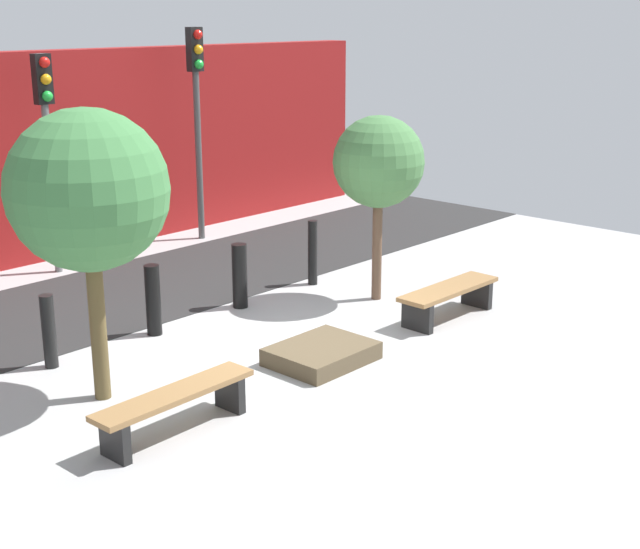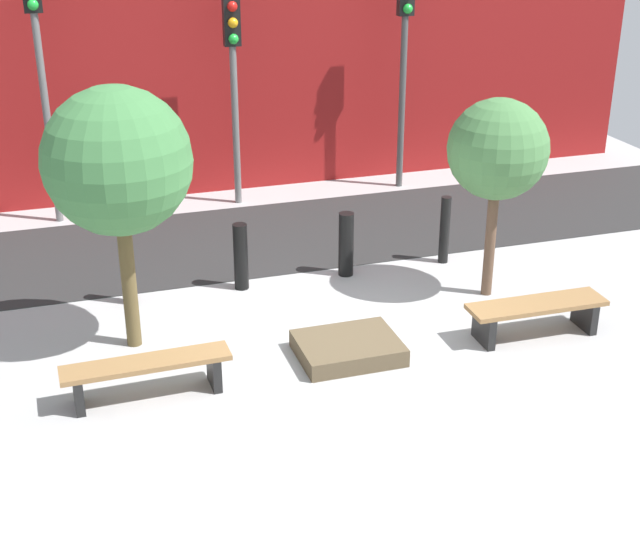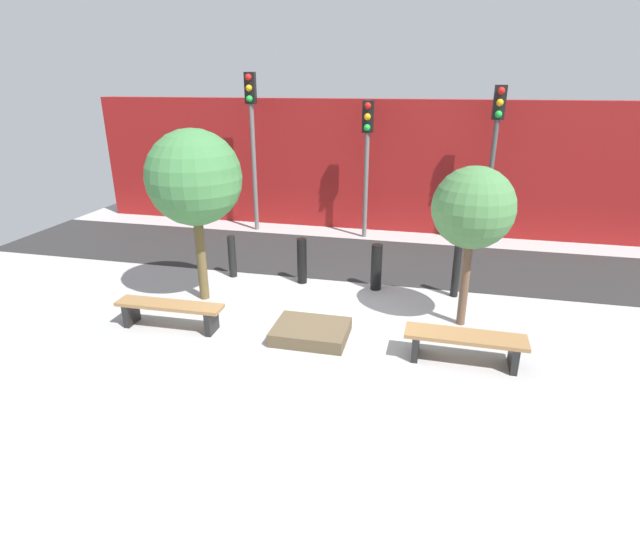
{
  "view_description": "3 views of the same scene",
  "coord_description": "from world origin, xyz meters",
  "px_view_note": "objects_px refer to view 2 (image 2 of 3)",
  "views": [
    {
      "loc": [
        -7.56,
        -7.13,
        4.15
      ],
      "look_at": [
        -0.05,
        -0.26,
        1.14
      ],
      "focal_mm": 50.0,
      "sensor_mm": 36.0,
      "label": 1
    },
    {
      "loc": [
        -3.2,
        -9.16,
        5.29
      ],
      "look_at": [
        -0.13,
        0.46,
        0.81
      ],
      "focal_mm": 50.0,
      "sensor_mm": 36.0,
      "label": 2
    },
    {
      "loc": [
        1.83,
        -7.34,
        3.98
      ],
      "look_at": [
        0.05,
        0.2,
        0.97
      ],
      "focal_mm": 28.0,
      "sensor_mm": 36.0,
      "label": 3
    }
  ],
  "objects_px": {
    "bench_left": "(147,371)",
    "bollard_far_left": "(128,272)",
    "bench_right": "(536,312)",
    "traffic_light_west": "(38,49)",
    "planter_bed": "(348,348)",
    "bollard_center": "(346,244)",
    "tree_behind_right_bench": "(498,151)",
    "traffic_light_mid_east": "(405,41)",
    "bollard_left": "(241,257)",
    "bollard_right": "(445,230)",
    "traffic_light_mid_west": "(233,65)",
    "tree_behind_left_bench": "(117,162)"
  },
  "relations": [
    {
      "from": "bench_left",
      "to": "bollard_far_left",
      "type": "bearing_deg",
      "value": 86.8
    },
    {
      "from": "bench_right",
      "to": "traffic_light_west",
      "type": "height_order",
      "value": "traffic_light_west"
    },
    {
      "from": "planter_bed",
      "to": "traffic_light_west",
      "type": "distance_m",
      "value": 7.23
    },
    {
      "from": "planter_bed",
      "to": "bollard_center",
      "type": "xyz_separation_m",
      "value": [
        0.78,
        2.32,
        0.37
      ]
    },
    {
      "from": "bench_right",
      "to": "bollard_far_left",
      "type": "distance_m",
      "value": 5.39
    },
    {
      "from": "bench_right",
      "to": "tree_behind_right_bench",
      "type": "xyz_separation_m",
      "value": [
        0.0,
        1.3,
        1.73
      ]
    },
    {
      "from": "bench_right",
      "to": "traffic_light_mid_east",
      "type": "xyz_separation_m",
      "value": [
        0.67,
        6.11,
        2.35
      ]
    },
    {
      "from": "bench_right",
      "to": "traffic_light_west",
      "type": "bearing_deg",
      "value": 133.15
    },
    {
      "from": "traffic_light_west",
      "to": "traffic_light_mid_east",
      "type": "height_order",
      "value": "traffic_light_west"
    },
    {
      "from": "planter_bed",
      "to": "bollard_left",
      "type": "height_order",
      "value": "bollard_left"
    },
    {
      "from": "tree_behind_right_bench",
      "to": "bollard_right",
      "type": "xyz_separation_m",
      "value": [
        -0.1,
        1.22,
        -1.54
      ]
    },
    {
      "from": "traffic_light_mid_east",
      "to": "bench_left",
      "type": "bearing_deg",
      "value": -132.12
    },
    {
      "from": "planter_bed",
      "to": "bollard_left",
      "type": "relative_size",
      "value": 1.26
    },
    {
      "from": "bollard_far_left",
      "to": "bollard_left",
      "type": "height_order",
      "value": "bollard_left"
    },
    {
      "from": "bollard_left",
      "to": "traffic_light_mid_west",
      "type": "xyz_separation_m",
      "value": [
        0.78,
        3.59,
        1.97
      ]
    },
    {
      "from": "planter_bed",
      "to": "traffic_light_west",
      "type": "xyz_separation_m",
      "value": [
        -3.1,
        5.92,
        2.76
      ]
    },
    {
      "from": "bollard_center",
      "to": "traffic_light_mid_east",
      "type": "xyz_separation_m",
      "value": [
        2.32,
        3.59,
        2.2
      ]
    },
    {
      "from": "planter_bed",
      "to": "tree_behind_left_bench",
      "type": "distance_m",
      "value": 3.48
    },
    {
      "from": "planter_bed",
      "to": "bench_left",
      "type": "bearing_deg",
      "value": -175.29
    },
    {
      "from": "tree_behind_left_bench",
      "to": "traffic_light_mid_west",
      "type": "xyz_separation_m",
      "value": [
        2.43,
        4.81,
        0.1
      ]
    },
    {
      "from": "traffic_light_mid_east",
      "to": "bollard_left",
      "type": "bearing_deg",
      "value": -137.17
    },
    {
      "from": "tree_behind_right_bench",
      "to": "bollard_far_left",
      "type": "relative_size",
      "value": 3.0
    },
    {
      "from": "tree_behind_right_bench",
      "to": "bollard_right",
      "type": "distance_m",
      "value": 1.97
    },
    {
      "from": "tree_behind_left_bench",
      "to": "traffic_light_mid_west",
      "type": "height_order",
      "value": "traffic_light_mid_west"
    },
    {
      "from": "bollard_far_left",
      "to": "bollard_left",
      "type": "xyz_separation_m",
      "value": [
        1.56,
        0.0,
        0.02
      ]
    },
    {
      "from": "planter_bed",
      "to": "tree_behind_left_bench",
      "type": "height_order",
      "value": "tree_behind_left_bench"
    },
    {
      "from": "bollard_far_left",
      "to": "traffic_light_west",
      "type": "distance_m",
      "value": 4.4
    },
    {
      "from": "bench_left",
      "to": "bollard_left",
      "type": "height_order",
      "value": "bollard_left"
    },
    {
      "from": "bollard_right",
      "to": "traffic_light_west",
      "type": "bearing_deg",
      "value": 146.51
    },
    {
      "from": "tree_behind_right_bench",
      "to": "bollard_far_left",
      "type": "xyz_separation_m",
      "value": [
        -4.76,
        1.22,
        -1.6
      ]
    },
    {
      "from": "bollard_center",
      "to": "traffic_light_west",
      "type": "distance_m",
      "value": 5.8
    },
    {
      "from": "planter_bed",
      "to": "traffic_light_mid_west",
      "type": "bearing_deg",
      "value": 90.0
    },
    {
      "from": "traffic_light_mid_west",
      "to": "traffic_light_mid_east",
      "type": "bearing_deg",
      "value": 0.01
    },
    {
      "from": "bollard_left",
      "to": "traffic_light_mid_east",
      "type": "distance_m",
      "value": 5.73
    },
    {
      "from": "planter_bed",
      "to": "traffic_light_mid_west",
      "type": "height_order",
      "value": "traffic_light_mid_west"
    },
    {
      "from": "tree_behind_right_bench",
      "to": "traffic_light_mid_east",
      "type": "distance_m",
      "value": 4.9
    },
    {
      "from": "bollard_center",
      "to": "tree_behind_left_bench",
      "type": "bearing_deg",
      "value": -159.21
    },
    {
      "from": "bollard_left",
      "to": "traffic_light_west",
      "type": "height_order",
      "value": "traffic_light_west"
    },
    {
      "from": "bench_left",
      "to": "tree_behind_right_bench",
      "type": "relative_size",
      "value": 0.68
    },
    {
      "from": "traffic_light_mid_east",
      "to": "traffic_light_west",
      "type": "bearing_deg",
      "value": 179.99
    },
    {
      "from": "traffic_light_west",
      "to": "bollard_right",
      "type": "bearing_deg",
      "value": -33.49
    },
    {
      "from": "bollard_left",
      "to": "traffic_light_mid_west",
      "type": "height_order",
      "value": "traffic_light_mid_west"
    },
    {
      "from": "traffic_light_west",
      "to": "bollard_center",
      "type": "bearing_deg",
      "value": -42.83
    },
    {
      "from": "bollard_far_left",
      "to": "bollard_center",
      "type": "height_order",
      "value": "bollard_center"
    },
    {
      "from": "bollard_center",
      "to": "bollard_left",
      "type": "bearing_deg",
      "value": 180.0
    },
    {
      "from": "traffic_light_west",
      "to": "bench_right",
      "type": "bearing_deg",
      "value": -47.88
    },
    {
      "from": "bench_left",
      "to": "bollard_left",
      "type": "relative_size",
      "value": 1.94
    },
    {
      "from": "bench_left",
      "to": "bollard_right",
      "type": "xyz_separation_m",
      "value": [
        4.76,
        2.52,
        0.18
      ]
    },
    {
      "from": "tree_behind_left_bench",
      "to": "tree_behind_right_bench",
      "type": "xyz_separation_m",
      "value": [
        4.86,
        0.0,
        -0.28
      ]
    },
    {
      "from": "bench_left",
      "to": "bollard_left",
      "type": "bearing_deg",
      "value": 55.73
    }
  ]
}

